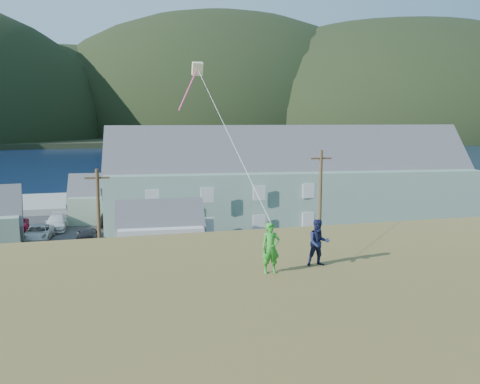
# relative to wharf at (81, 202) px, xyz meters

# --- Properties ---
(ground) EXTENTS (900.00, 900.00, 0.00)m
(ground) POSITION_rel_wharf_xyz_m (6.00, -40.00, -0.45)
(ground) COLOR #0A1638
(ground) RESTS_ON ground
(grass_strip) EXTENTS (110.00, 8.00, 0.10)m
(grass_strip) POSITION_rel_wharf_xyz_m (6.00, -42.00, -0.40)
(grass_strip) COLOR #4C3D19
(grass_strip) RESTS_ON ground
(waterfront_lot) EXTENTS (72.00, 36.00, 0.12)m
(waterfront_lot) POSITION_rel_wharf_xyz_m (6.00, -23.00, -0.39)
(waterfront_lot) COLOR #28282B
(waterfront_lot) RESTS_ON ground
(wharf) EXTENTS (26.00, 14.00, 0.90)m
(wharf) POSITION_rel_wharf_xyz_m (0.00, 0.00, 0.00)
(wharf) COLOR gray
(wharf) RESTS_ON ground
(far_shore) EXTENTS (900.00, 320.00, 2.00)m
(far_shore) POSITION_rel_wharf_xyz_m (6.00, 290.00, 0.55)
(far_shore) COLOR black
(far_shore) RESTS_ON ground
(far_hills) EXTENTS (760.00, 265.00, 143.00)m
(far_hills) POSITION_rel_wharf_xyz_m (41.59, 239.38, 1.55)
(far_hills) COLOR black
(far_hills) RESTS_ON ground
(lodge) EXTENTS (39.11, 14.80, 13.43)m
(lodge) POSITION_rel_wharf_xyz_m (22.10, -21.47, 4.70)
(lodge) COLOR slate
(lodge) RESTS_ON waterfront_lot
(shed_white) EXTENTS (7.82, 5.46, 5.99)m
(shed_white) POSITION_rel_wharf_xyz_m (7.49, -29.40, 1.86)
(shed_white) COLOR beige
(shed_white) RESTS_ON waterfront_lot
(shed_palegreen_far) EXTENTS (10.46, 6.59, 6.70)m
(shed_palegreen_far) POSITION_rel_wharf_xyz_m (4.06, -12.02, 2.12)
(shed_palegreen_far) COLOR gray
(shed_palegreen_far) RESTS_ON waterfront_lot
(utility_poles) EXTENTS (29.62, 0.24, 9.78)m
(utility_poles) POSITION_rel_wharf_xyz_m (3.13, -38.50, 4.33)
(utility_poles) COLOR #47331E
(utility_poles) RESTS_ON waterfront_lot
(parked_cars) EXTENTS (24.94, 12.88, 1.57)m
(parked_cars) POSITION_rel_wharf_xyz_m (-2.71, -18.52, 0.41)
(parked_cars) COLOR maroon
(parked_cars) RESTS_ON waterfront_lot
(kite_flyer_green) EXTENTS (0.60, 0.40, 1.62)m
(kite_flyer_green) POSITION_rel_wharf_xyz_m (7.78, -58.94, 7.56)
(kite_flyer_green) COLOR #278E26
(kite_flyer_green) RESTS_ON hillside
(kite_flyer_navy) EXTENTS (0.81, 0.65, 1.56)m
(kite_flyer_navy) POSITION_rel_wharf_xyz_m (9.58, -58.54, 7.53)
(kite_flyer_navy) COLOR #161B3D
(kite_flyer_navy) RESTS_ON hillside
(kite_rig) EXTENTS (1.08, 4.07, 9.42)m
(kite_rig) POSITION_rel_wharf_xyz_m (6.82, -51.55, 13.49)
(kite_rig) COLOR beige
(kite_rig) RESTS_ON ground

